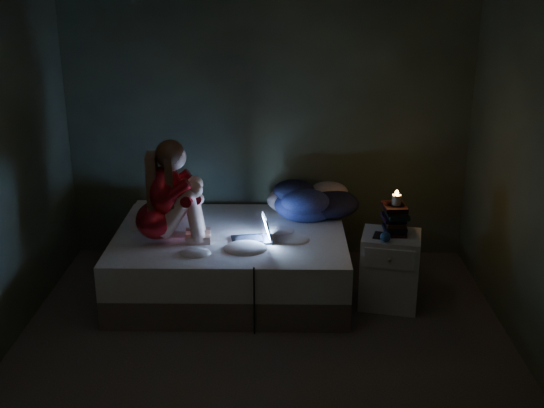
{
  "coord_description": "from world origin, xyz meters",
  "views": [
    {
      "loc": [
        0.12,
        -3.98,
        2.56
      ],
      "look_at": [
        0.05,
        1.0,
        0.8
      ],
      "focal_mm": 44.34,
      "sensor_mm": 36.0,
      "label": 1
    }
  ],
  "objects_px": {
    "bed": "(231,262)",
    "nightstand": "(390,270)",
    "woman": "(155,191)",
    "phone": "(380,236)",
    "laptop": "(251,228)",
    "candle": "(396,201)"
  },
  "relations": [
    {
      "from": "laptop",
      "to": "phone",
      "type": "bearing_deg",
      "value": -16.1
    },
    {
      "from": "laptop",
      "to": "nightstand",
      "type": "relative_size",
      "value": 0.52
    },
    {
      "from": "bed",
      "to": "nightstand",
      "type": "relative_size",
      "value": 3.13
    },
    {
      "from": "woman",
      "to": "laptop",
      "type": "xyz_separation_m",
      "value": [
        0.73,
        0.01,
        -0.3
      ]
    },
    {
      "from": "laptop",
      "to": "candle",
      "type": "distance_m",
      "value": 1.15
    },
    {
      "from": "woman",
      "to": "bed",
      "type": "bearing_deg",
      "value": 12.38
    },
    {
      "from": "woman",
      "to": "phone",
      "type": "height_order",
      "value": "woman"
    },
    {
      "from": "bed",
      "to": "laptop",
      "type": "xyz_separation_m",
      "value": [
        0.18,
        -0.17,
        0.37
      ]
    },
    {
      "from": "woman",
      "to": "nightstand",
      "type": "relative_size",
      "value": 1.38
    },
    {
      "from": "bed",
      "to": "phone",
      "type": "height_order",
      "value": "phone"
    },
    {
      "from": "bed",
      "to": "phone",
      "type": "distance_m",
      "value": 1.26
    },
    {
      "from": "nightstand",
      "to": "bed",
      "type": "bearing_deg",
      "value": -178.44
    },
    {
      "from": "bed",
      "to": "nightstand",
      "type": "distance_m",
      "value": 1.3
    },
    {
      "from": "laptop",
      "to": "phone",
      "type": "height_order",
      "value": "laptop"
    },
    {
      "from": "woman",
      "to": "phone",
      "type": "relative_size",
      "value": 5.88
    },
    {
      "from": "laptop",
      "to": "phone",
      "type": "distance_m",
      "value": 1.01
    },
    {
      "from": "bed",
      "to": "candle",
      "type": "relative_size",
      "value": 23.36
    },
    {
      "from": "woman",
      "to": "candle",
      "type": "relative_size",
      "value": 10.28
    },
    {
      "from": "bed",
      "to": "laptop",
      "type": "height_order",
      "value": "laptop"
    },
    {
      "from": "bed",
      "to": "nightstand",
      "type": "xyz_separation_m",
      "value": [
        1.28,
        -0.23,
        0.04
      ]
    },
    {
      "from": "woman",
      "to": "phone",
      "type": "bearing_deg",
      "value": -8.55
    },
    {
      "from": "woman",
      "to": "laptop",
      "type": "bearing_deg",
      "value": -4.81
    }
  ]
}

